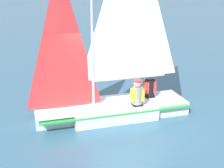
# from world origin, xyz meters

# --- Properties ---
(ground_plane) EXTENTS (260.00, 260.00, 0.00)m
(ground_plane) POSITION_xyz_m (0.00, 0.00, 0.00)
(ground_plane) COLOR #38607A
(sailboat_main) EXTENTS (4.52, 3.03, 5.86)m
(sailboat_main) POSITION_xyz_m (0.01, -0.00, 0.90)
(sailboat_main) COLOR silver
(sailboat_main) RESTS_ON ground_plane
(sailor_helm) EXTENTS (0.42, 0.40, 1.16)m
(sailor_helm) POSITION_xyz_m (0.45, -0.58, 0.63)
(sailor_helm) COLOR black
(sailor_helm) RESTS_ON ground_plane
(sailor_crew) EXTENTS (0.42, 0.40, 1.16)m
(sailor_crew) POSITION_xyz_m (1.22, -0.35, 0.63)
(sailor_crew) COLOR black
(sailor_crew) RESTS_ON ground_plane
(buoy_marker) EXTENTS (0.60, 0.60, 1.35)m
(buoy_marker) POSITION_xyz_m (2.89, 6.13, 0.22)
(buoy_marker) COLOR orange
(buoy_marker) RESTS_ON ground_plane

